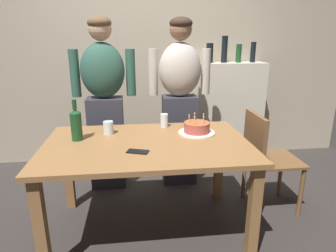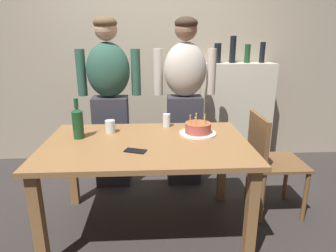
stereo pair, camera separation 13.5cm
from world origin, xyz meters
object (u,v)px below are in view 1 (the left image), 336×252
(wine_bottle, at_px, (76,124))
(cell_phone, at_px, (138,152))
(person_woman_cardigan, at_px, (180,101))
(dining_chair, at_px, (264,154))
(birthday_cake, at_px, (197,128))
(water_glass_near, at_px, (164,120))
(person_man_bearded, at_px, (105,103))
(water_glass_far, at_px, (108,128))

(wine_bottle, relative_size, cell_phone, 2.14)
(cell_phone, bearing_deg, person_woman_cardigan, 85.19)
(wine_bottle, bearing_deg, dining_chair, 3.12)
(birthday_cake, bearing_deg, dining_chair, 3.28)
(water_glass_near, xyz_separation_m, dining_chair, (0.85, -0.17, -0.28))
(wine_bottle, bearing_deg, person_man_bearded, 77.73)
(water_glass_far, bearing_deg, birthday_cake, -5.74)
(birthday_cake, distance_m, wine_bottle, 0.93)
(water_glass_far, bearing_deg, person_woman_cardigan, 40.46)
(water_glass_near, distance_m, dining_chair, 0.91)
(water_glass_far, relative_size, cell_phone, 0.72)
(cell_phone, bearing_deg, wine_bottle, 165.40)
(birthday_cake, relative_size, water_glass_near, 2.57)
(water_glass_near, height_order, cell_phone, water_glass_near)
(water_glass_near, height_order, water_glass_far, water_glass_near)
(water_glass_near, bearing_deg, cell_phone, -113.20)
(water_glass_near, relative_size, cell_phone, 0.79)
(person_woman_cardigan, height_order, dining_chair, person_woman_cardigan)
(wine_bottle, bearing_deg, cell_phone, -33.90)
(water_glass_near, xyz_separation_m, wine_bottle, (-0.68, -0.26, 0.07))
(person_woman_cardigan, bearing_deg, water_glass_near, 64.72)
(water_glass_far, relative_size, person_man_bearded, 0.06)
(cell_phone, xyz_separation_m, person_man_bearded, (-0.30, 0.98, 0.13))
(person_woman_cardigan, bearing_deg, water_glass_far, 40.46)
(person_man_bearded, relative_size, dining_chair, 1.90)
(water_glass_far, bearing_deg, person_man_bearded, 97.40)
(water_glass_near, xyz_separation_m, cell_phone, (-0.24, -0.56, -0.05))
(water_glass_far, relative_size, dining_chair, 0.12)
(water_glass_near, relative_size, wine_bottle, 0.37)
(dining_chair, bearing_deg, cell_phone, 109.39)
(water_glass_near, bearing_deg, dining_chair, -11.57)
(dining_chair, bearing_deg, water_glass_near, 78.43)
(birthday_cake, xyz_separation_m, water_glass_far, (-0.70, 0.07, 0.01))
(water_glass_far, distance_m, cell_phone, 0.48)
(birthday_cake, relative_size, person_man_bearded, 0.18)
(water_glass_far, distance_m, person_man_bearded, 0.58)
(birthday_cake, height_order, water_glass_near, birthday_cake)
(birthday_cake, bearing_deg, person_man_bearded, 140.60)
(water_glass_far, relative_size, person_woman_cardigan, 0.06)
(cell_phone, bearing_deg, dining_chair, 38.69)
(water_glass_near, distance_m, wine_bottle, 0.73)
(birthday_cake, relative_size, water_glass_far, 2.83)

